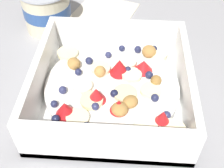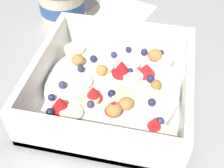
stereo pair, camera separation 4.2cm
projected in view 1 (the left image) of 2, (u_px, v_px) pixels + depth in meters
The scene contains 4 objects.
ground_plane at pixel (101, 89), 0.46m from camera, with size 2.40×2.40×0.00m, color #9E9EA3.
fruit_bowl at pixel (113, 88), 0.43m from camera, with size 0.22×0.22×0.07m.
yogurt_cup at pixel (47, 9), 0.54m from camera, with size 0.09×0.09×0.08m.
folded_napkin at pixel (104, 12), 0.61m from camera, with size 0.12×0.12×0.01m, color silver.
Camera 1 is at (-0.31, -0.04, 0.33)m, focal length 45.62 mm.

